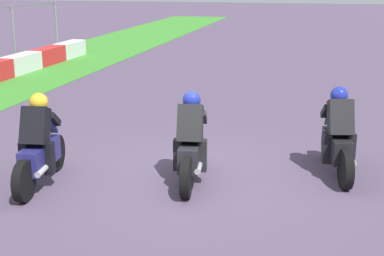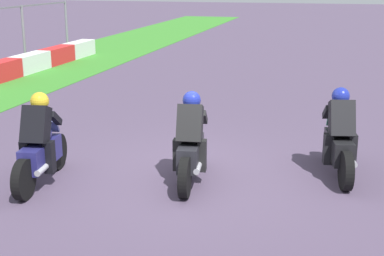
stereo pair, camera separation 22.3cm
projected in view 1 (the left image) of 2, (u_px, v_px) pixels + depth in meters
The scene contains 4 objects.
ground_plane at pixel (192, 176), 9.47m from camera, with size 120.00×120.00×0.00m, color #4D3F56.
rider_lane_a at pixel (338, 139), 9.42m from camera, with size 2.03×0.64×1.51m.
rider_lane_b at pixel (191, 146), 9.05m from camera, with size 2.04×0.59×1.51m.
rider_lane_c at pixel (39, 148), 8.92m from camera, with size 2.04×0.59×1.51m.
Camera 1 is at (-8.65, -2.09, 3.33)m, focal length 51.67 mm.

